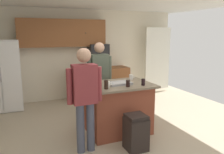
% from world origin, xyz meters
% --- Properties ---
extents(floor, '(7.04, 7.04, 0.00)m').
position_xyz_m(floor, '(0.00, 0.00, 0.00)').
color(floor, '#B7A88E').
rests_on(floor, ground).
extents(back_wall, '(6.40, 0.10, 2.60)m').
position_xyz_m(back_wall, '(0.00, 2.80, 1.30)').
color(back_wall, beige).
rests_on(back_wall, ground).
extents(french_door_window_panel, '(0.90, 0.06, 2.00)m').
position_xyz_m(french_door_window_panel, '(2.60, 2.40, 1.10)').
color(french_door_window_panel, white).
rests_on(french_door_window_panel, ground).
extents(cabinet_run_upper, '(2.40, 0.38, 0.75)m').
position_xyz_m(cabinet_run_upper, '(-0.40, 2.60, 1.93)').
color(cabinet_run_upper, brown).
extents(cabinet_run_lower, '(1.80, 0.63, 0.90)m').
position_xyz_m(cabinet_run_lower, '(0.60, 2.48, 0.45)').
color(cabinet_run_lower, brown).
rests_on(cabinet_run_lower, ground).
extents(refrigerator, '(0.89, 0.76, 1.77)m').
position_xyz_m(refrigerator, '(-2.00, 2.38, 0.88)').
color(refrigerator, white).
rests_on(refrigerator, ground).
extents(microwave_over_range, '(0.56, 0.40, 0.32)m').
position_xyz_m(microwave_over_range, '(0.60, 2.50, 1.45)').
color(microwave_over_range, black).
extents(kitchen_island, '(1.30, 0.96, 0.97)m').
position_xyz_m(kitchen_island, '(0.14, 0.06, 0.49)').
color(kitchen_island, brown).
rests_on(kitchen_island, ground).
extents(person_elder_center, '(0.57, 0.23, 1.73)m').
position_xyz_m(person_elder_center, '(0.06, 0.89, 1.00)').
color(person_elder_center, tan).
rests_on(person_elder_center, ground).
extents(person_guest_left, '(0.57, 0.22, 1.71)m').
position_xyz_m(person_guest_left, '(-0.66, -0.43, 0.99)').
color(person_guest_left, '#4C5166').
rests_on(person_guest_left, ground).
extents(mug_blue_stoneware, '(0.12, 0.08, 0.11)m').
position_xyz_m(mug_blue_stoneware, '(0.55, 0.32, 1.02)').
color(mug_blue_stoneware, white).
rests_on(mug_blue_stoneware, kitchen_island).
extents(glass_stout_tall, '(0.07, 0.07, 0.16)m').
position_xyz_m(glass_stout_tall, '(-0.22, -0.22, 1.05)').
color(glass_stout_tall, black).
rests_on(glass_stout_tall, kitchen_island).
extents(glass_pilsner, '(0.06, 0.06, 0.12)m').
position_xyz_m(glass_pilsner, '(-0.29, 0.03, 1.03)').
color(glass_pilsner, black).
rests_on(glass_pilsner, kitchen_island).
extents(tumbler_amber, '(0.07, 0.07, 0.13)m').
position_xyz_m(tumbler_amber, '(0.21, -0.22, 1.03)').
color(tumbler_amber, black).
rests_on(tumbler_amber, kitchen_island).
extents(mug_ceramic_white, '(0.12, 0.08, 0.10)m').
position_xyz_m(mug_ceramic_white, '(-0.14, -0.11, 1.02)').
color(mug_ceramic_white, white).
rests_on(mug_ceramic_white, kitchen_island).
extents(glass_dark_ale, '(0.07, 0.07, 0.12)m').
position_xyz_m(glass_dark_ale, '(0.52, -0.23, 1.03)').
color(glass_dark_ale, black).
rests_on(glass_dark_ale, kitchen_island).
extents(serving_tray, '(0.44, 0.30, 0.04)m').
position_xyz_m(serving_tray, '(0.14, 0.02, 0.99)').
color(serving_tray, '#B7B7BC').
rests_on(serving_tray, kitchen_island).
extents(trash_bin, '(0.34, 0.34, 0.61)m').
position_xyz_m(trash_bin, '(0.12, -0.70, 0.30)').
color(trash_bin, black).
rests_on(trash_bin, ground).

